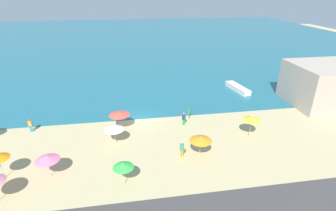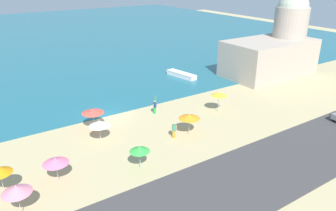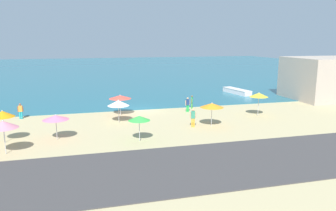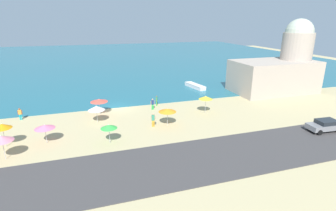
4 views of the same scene
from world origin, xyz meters
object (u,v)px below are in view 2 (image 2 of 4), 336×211
bather_2 (155,106)px  harbor_fortress (277,47)px  beach_umbrella_8 (219,94)px  bather_3 (155,101)px  beach_umbrella_5 (140,149)px  beach_umbrella_4 (99,123)px  beach_umbrella_2 (93,111)px  beach_umbrella_6 (16,190)px  bather_1 (174,129)px  beach_umbrella_0 (189,117)px  skiff_nearshore (181,75)px  beach_umbrella_3 (56,161)px

bather_2 → harbor_fortress: 25.88m
beach_umbrella_8 → bather_3: beach_umbrella_8 is taller
beach_umbrella_5 → bather_3: bearing=53.1°
beach_umbrella_4 → beach_umbrella_5: 6.67m
beach_umbrella_2 → beach_umbrella_6: (-9.48, -10.18, 0.17)m
bather_2 → bather_3: (1.05, 1.58, -0.05)m
bather_1 → beach_umbrella_0: bearing=-4.7°
bather_2 → skiff_nearshore: bearing=42.2°
beach_umbrella_8 → harbor_fortress: (18.67, 7.16, 2.01)m
beach_umbrella_5 → bather_3: beach_umbrella_5 is taller
bather_3 → bather_2: bearing=-123.5°
beach_umbrella_3 → beach_umbrella_5: bearing=-17.8°
beach_umbrella_0 → beach_umbrella_6: beach_umbrella_6 is taller
beach_umbrella_4 → skiff_nearshore: size_ratio=0.38×
beach_umbrella_5 → beach_umbrella_8: 15.06m
bather_1 → bather_3: 8.39m
beach_umbrella_8 → beach_umbrella_0: bearing=-156.9°
beach_umbrella_0 → harbor_fortress: 27.19m
beach_umbrella_2 → beach_umbrella_8: size_ratio=0.93×
beach_umbrella_0 → beach_umbrella_3: (-13.94, -0.74, -0.14)m
bather_2 → skiff_nearshore: size_ratio=0.28×
beach_umbrella_3 → harbor_fortress: 40.65m
beach_umbrella_3 → bather_1: (12.14, 0.89, -0.89)m
beach_umbrella_0 → beach_umbrella_6: 17.63m
bather_2 → bather_3: bather_2 is taller
beach_umbrella_6 → bather_3: bearing=32.3°
bather_2 → beach_umbrella_5: bearing=-127.5°
bather_2 → harbor_fortress: bearing=7.6°
beach_umbrella_3 → bather_3: beach_umbrella_3 is taller
beach_umbrella_0 → bather_2: bearing=92.0°
beach_umbrella_8 → bather_1: beach_umbrella_8 is taller
beach_umbrella_6 → bather_1: bearing=12.7°
beach_umbrella_8 → bather_2: bearing=151.0°
bather_2 → skiff_nearshore: (11.12, 10.09, -0.54)m
beach_umbrella_2 → bather_3: (8.65, 1.29, -1.13)m
beach_umbrella_4 → beach_umbrella_8: bearing=-3.8°
bather_1 → bather_3: (2.62, 7.97, -0.11)m
beach_umbrella_3 → beach_umbrella_8: beach_umbrella_8 is taller
beach_umbrella_4 → beach_umbrella_8: size_ratio=0.89×
beach_umbrella_2 → skiff_nearshore: size_ratio=0.40×
beach_umbrella_0 → beach_umbrella_8: size_ratio=0.90×
skiff_nearshore → beach_umbrella_4: bearing=-146.2°
beach_umbrella_4 → bather_2: beach_umbrella_4 is taller
bather_2 → harbor_fortress: (25.44, 3.40, 3.36)m
beach_umbrella_6 → skiff_nearshore: bearing=35.3°
beach_umbrella_3 → beach_umbrella_4: size_ratio=0.94×
beach_umbrella_4 → harbor_fortress: harbor_fortress is taller
bather_3 → beach_umbrella_4: bearing=-154.6°
beach_umbrella_2 → beach_umbrella_8: beach_umbrella_8 is taller
beach_umbrella_3 → harbor_fortress: size_ratio=0.15×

